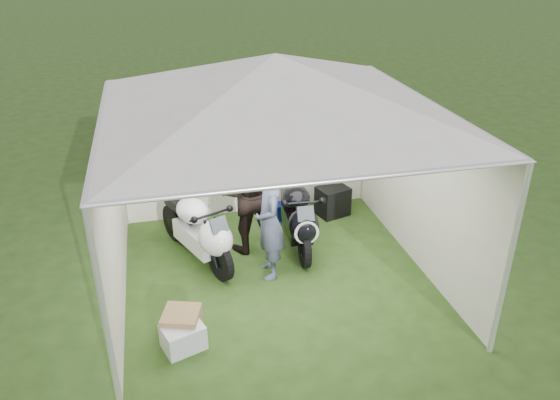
% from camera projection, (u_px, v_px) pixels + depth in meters
% --- Properties ---
extents(ground, '(80.00, 80.00, 0.00)m').
position_uv_depth(ground, '(276.00, 276.00, 7.46)').
color(ground, '#223B12').
rests_on(ground, ground).
extents(canopy_tent, '(5.66, 5.66, 3.00)m').
position_uv_depth(canopy_tent, '(275.00, 90.00, 6.34)').
color(canopy_tent, silver).
rests_on(canopy_tent, ground).
extents(motorcycle_white, '(0.97, 1.79, 0.93)m').
position_uv_depth(motorcycle_white, '(199.00, 229.00, 7.57)').
color(motorcycle_white, black).
rests_on(motorcycle_white, ground).
extents(motorcycle_black, '(0.51, 1.89, 0.93)m').
position_uv_depth(motorcycle_black, '(297.00, 214.00, 7.95)').
color(motorcycle_black, black).
rests_on(motorcycle_black, ground).
extents(paddock_stand, '(0.37, 0.25, 0.27)m').
position_uv_depth(paddock_stand, '(287.00, 211.00, 8.88)').
color(paddock_stand, '#0E23AB').
rests_on(paddock_stand, ground).
extents(person_dark_jacket, '(0.92, 0.74, 1.83)m').
position_uv_depth(person_dark_jacket, '(247.00, 192.00, 7.71)').
color(person_dark_jacket, black).
rests_on(person_dark_jacket, ground).
extents(person_blue_jacket, '(0.41, 0.61, 1.62)m').
position_uv_depth(person_blue_jacket, '(270.00, 222.00, 7.15)').
color(person_blue_jacket, slate).
rests_on(person_blue_jacket, ground).
extents(equipment_box, '(0.58, 0.51, 0.48)m').
position_uv_depth(equipment_box, '(333.00, 201.00, 8.97)').
color(equipment_box, black).
rests_on(equipment_box, ground).
extents(crate_0, '(0.53, 0.47, 0.30)m').
position_uv_depth(crate_0, '(183.00, 337.00, 6.11)').
color(crate_0, silver).
rests_on(crate_0, ground).
extents(crate_1, '(0.51, 0.51, 0.36)m').
position_uv_depth(crate_1, '(182.00, 325.00, 6.24)').
color(crate_1, olive).
rests_on(crate_1, ground).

